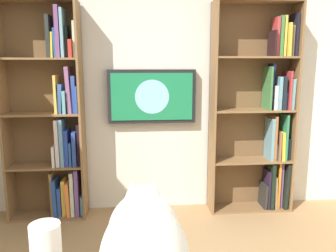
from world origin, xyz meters
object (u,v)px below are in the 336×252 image
Objects in this scene: wall_mounted_tv at (152,97)px; bookshelf_left at (263,116)px; cat at (144,251)px; bookshelf_right at (55,121)px.

bookshelf_left is at bearing 175.92° from wall_mounted_tv.
wall_mounted_tv reaches higher than cat.
bookshelf_left is at bearing -179.94° from bookshelf_right.
cat is at bearing 61.48° from bookshelf_left.
cat is (-0.85, 2.40, -0.05)m from bookshelf_right.
cat is at bearing 86.96° from wall_mounted_tv.
bookshelf_right is 3.40× the size of cat.
wall_mounted_tv is 2.50m from cat.
bookshelf_left is 2.73m from cat.
wall_mounted_tv is (1.17, -0.08, 0.20)m from bookshelf_left.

